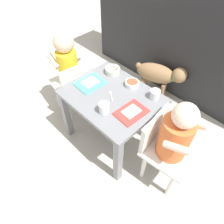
{
  "coord_description": "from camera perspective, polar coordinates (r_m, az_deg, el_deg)",
  "views": [
    {
      "loc": [
        0.71,
        -0.69,
        1.39
      ],
      "look_at": [
        0.0,
        0.0,
        0.3
      ],
      "focal_mm": 33.82,
      "sensor_mm": 36.0,
      "label": 1
    }
  ],
  "objects": [
    {
      "name": "spoon_by_left_tray",
      "position": [
        1.36,
        -0.33,
        4.65
      ],
      "size": [
        0.09,
        0.07,
        0.01
      ],
      "color": "silver",
      "rests_on": "dining_table"
    },
    {
      "name": "water_cup_left",
      "position": [
        1.36,
        11.52,
        4.6
      ],
      "size": [
        0.06,
        0.06,
        0.06
      ],
      "color": "white",
      "rests_on": "dining_table"
    },
    {
      "name": "kitchen_cabinet_back",
      "position": [
        2.02,
        20.68,
        17.5
      ],
      "size": [
        1.89,
        0.37,
        0.93
      ],
      "primitive_type": "cube",
      "color": "#232326",
      "rests_on": "ground"
    },
    {
      "name": "cereal_bowl_left_side",
      "position": [
        1.43,
        5.45,
        7.72
      ],
      "size": [
        0.09,
        0.09,
        0.03
      ],
      "color": "white",
      "rests_on": "dining_table"
    },
    {
      "name": "dining_table",
      "position": [
        1.42,
        -0.0,
        2.03
      ],
      "size": [
        0.6,
        0.48,
        0.46
      ],
      "color": "slate",
      "rests_on": "ground"
    },
    {
      "name": "food_tray_left",
      "position": [
        1.45,
        -5.93,
        7.84
      ],
      "size": [
        0.16,
        0.19,
        0.02
      ],
      "color": "#4CC6BC",
      "rests_on": "dining_table"
    },
    {
      "name": "ground_plane",
      "position": [
        1.71,
        -0.0,
        -6.7
      ],
      "size": [
        7.0,
        7.0,
        0.0
      ],
      "primitive_type": "plane",
      "color": "#B2ADA3"
    },
    {
      "name": "veggie_bowl_near",
      "position": [
        1.53,
        0.18,
        11.24
      ],
      "size": [
        0.1,
        0.1,
        0.04
      ],
      "color": "silver",
      "rests_on": "dining_table"
    },
    {
      "name": "water_cup_right",
      "position": [
        1.24,
        -2.16,
        0.94
      ],
      "size": [
        0.06,
        0.06,
        0.07
      ],
      "color": "white",
      "rests_on": "dining_table"
    },
    {
      "name": "dog",
      "position": [
        1.96,
        12.89,
        9.91
      ],
      "size": [
        0.46,
        0.27,
        0.33
      ],
      "color": "olive",
      "rests_on": "ground"
    },
    {
      "name": "seated_child_left",
      "position": [
        1.65,
        -11.67,
        11.89
      ],
      "size": [
        0.31,
        0.31,
        0.71
      ],
      "color": "silver",
      "rests_on": "ground"
    },
    {
      "name": "seated_child_right",
      "position": [
        1.23,
        16.24,
        -6.52
      ],
      "size": [
        0.31,
        0.31,
        0.69
      ],
      "color": "silver",
      "rests_on": "ground"
    },
    {
      "name": "food_tray_right",
      "position": [
        1.26,
        5.22,
        -0.03
      ],
      "size": [
        0.15,
        0.2,
        0.02
      ],
      "color": "red",
      "rests_on": "dining_table"
    }
  ]
}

